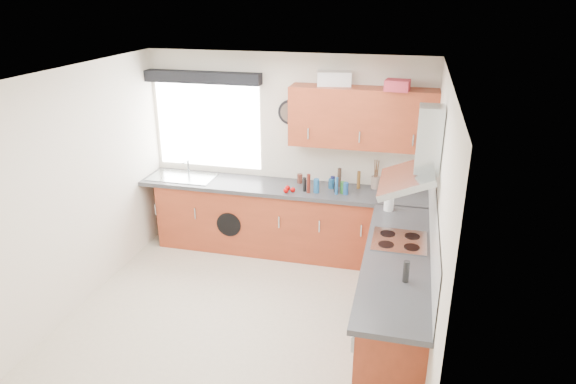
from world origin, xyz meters
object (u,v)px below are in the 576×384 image
(extractor_hood, at_px, (418,158))
(washing_machine, at_px, (237,215))
(oven, at_px, (395,285))
(upper_cabinets, at_px, (362,118))

(extractor_hood, height_order, washing_machine, extractor_hood)
(oven, height_order, washing_machine, washing_machine)
(washing_machine, bearing_deg, oven, -31.79)
(extractor_hood, bearing_deg, oven, 180.00)
(upper_cabinets, bearing_deg, washing_machine, -176.14)
(oven, bearing_deg, washing_machine, 149.94)
(extractor_hood, bearing_deg, washing_machine, 151.08)
(extractor_hood, relative_size, washing_machine, 0.89)
(extractor_hood, relative_size, upper_cabinets, 0.46)
(oven, relative_size, washing_machine, 0.97)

